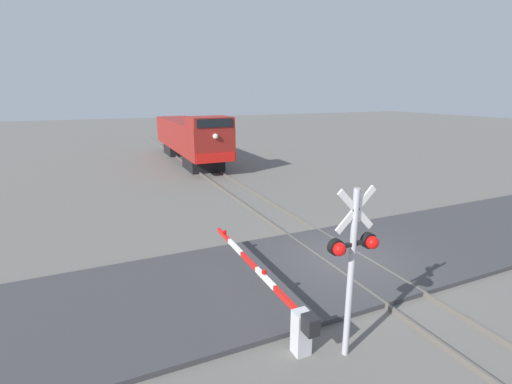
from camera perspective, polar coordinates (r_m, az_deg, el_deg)
ground_plane at (r=13.36m, az=13.60°, el=-10.52°), size 160.00×160.00×0.00m
rail_track_left at (r=12.93m, az=11.05°, el=-10.90°), size 0.08×80.00×0.15m
rail_track_right at (r=13.75m, az=16.03°, el=-9.59°), size 0.08×80.00×0.15m
road_surface at (r=13.33m, az=13.62°, el=-10.25°), size 36.00×5.56×0.14m
locomotive at (r=31.67m, az=-10.24°, el=8.40°), size 2.93×14.56×4.09m
crossing_signal at (r=8.00m, az=14.87°, el=-9.67°), size 1.18×0.33×3.91m
crossing_gate at (r=9.36m, az=4.11°, el=-16.99°), size 0.36×6.28×1.16m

